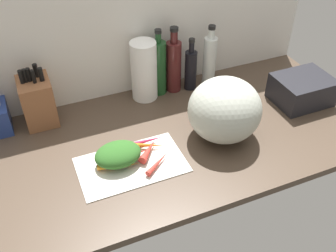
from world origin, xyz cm
name	(u,v)px	position (x,y,z in cm)	size (l,w,h in cm)	color
ground_plane	(167,138)	(0.00, 0.00, -1.50)	(170.00, 80.00, 3.00)	#47382B
wall_back	(132,27)	(0.00, 38.50, 30.00)	(170.00, 3.00, 60.00)	silver
cutting_board	(131,164)	(-18.57, -10.33, 0.40)	(38.86, 23.20, 0.80)	beige
carrot_0	(144,145)	(-11.15, -4.13, 2.09)	(2.57, 2.57, 15.27)	orange
carrot_1	(123,156)	(-20.40, -6.66, 1.86)	(2.13, 2.13, 16.15)	#B2264C
carrot_2	(149,150)	(-10.82, -7.65, 2.36)	(3.13, 3.13, 12.12)	red
carrot_3	(158,163)	(-9.79, -14.70, 1.85)	(2.10, 2.10, 13.43)	red
carrot_4	(143,142)	(-11.12, -1.98, 2.02)	(2.45, 2.45, 17.21)	#B2264C
carrot_5	(119,166)	(-23.28, -10.56, 1.82)	(2.04, 2.04, 15.42)	orange
carrot_6	(130,156)	(-18.14, -7.33, 1.91)	(2.22, 2.22, 16.82)	red
carrot_greens_pile	(118,154)	(-22.50, -7.54, 4.40)	(17.03, 13.10, 7.20)	#2D6023
winter_squash	(225,110)	(20.23, -8.20, 12.57)	(28.36, 27.72, 25.15)	#B2B7A8
knife_block	(38,100)	(-44.45, 29.86, 10.03)	(12.37, 15.88, 24.94)	brown
paper_towel_roll	(144,71)	(1.40, 29.50, 13.45)	(11.34, 11.34, 26.90)	white
bottle_0	(159,67)	(8.66, 30.45, 13.09)	(6.70, 6.70, 30.92)	#19421E
bottle_1	(174,65)	(15.74, 30.01, 12.90)	(6.79, 6.79, 30.83)	#471919
bottle_2	(191,69)	(23.34, 28.11, 10.09)	(5.53, 5.53, 25.03)	black
bottle_3	(209,61)	(32.42, 27.45, 12.74)	(5.98, 5.98, 29.76)	silver
dish_rack	(302,90)	(64.06, -0.61, 5.93)	(23.96, 19.51, 11.86)	black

